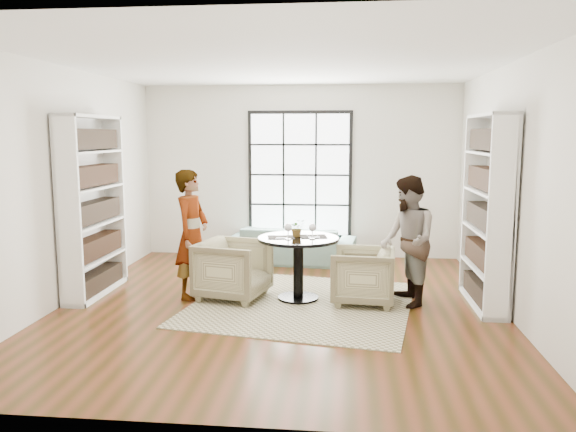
# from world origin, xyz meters

# --- Properties ---
(ground) EXTENTS (6.00, 6.00, 0.00)m
(ground) POSITION_xyz_m (0.00, 0.00, 0.00)
(ground) COLOR #612D17
(room_shell) EXTENTS (6.00, 6.01, 6.00)m
(room_shell) POSITION_xyz_m (0.00, 0.54, 1.26)
(room_shell) COLOR silver
(room_shell) RESTS_ON ground
(rug) EXTENTS (3.10, 3.10, 0.01)m
(rug) POSITION_xyz_m (0.27, 0.10, 0.01)
(rug) COLOR #BCB28D
(rug) RESTS_ON ground
(pedestal_table) EXTENTS (1.05, 1.05, 0.83)m
(pedestal_table) POSITION_xyz_m (0.20, 0.28, 0.60)
(pedestal_table) COLOR black
(pedestal_table) RESTS_ON ground
(sofa) EXTENTS (2.17, 1.02, 0.61)m
(sofa) POSITION_xyz_m (-0.08, 2.45, 0.31)
(sofa) COLOR gray
(sofa) RESTS_ON ground
(armchair_left) EXTENTS (1.02, 1.01, 0.78)m
(armchair_left) POSITION_xyz_m (-0.65, 0.25, 0.39)
(armchair_left) COLOR tan
(armchair_left) RESTS_ON ground
(armchair_right) EXTENTS (0.85, 0.83, 0.72)m
(armchair_right) POSITION_xyz_m (1.04, 0.20, 0.36)
(armchair_right) COLOR #C7AF8E
(armchair_right) RESTS_ON ground
(person_left) EXTENTS (0.51, 0.68, 1.70)m
(person_left) POSITION_xyz_m (-1.20, 0.25, 0.85)
(person_left) COLOR gray
(person_left) RESTS_ON ground
(person_right) EXTENTS (0.76, 0.90, 1.64)m
(person_right) POSITION_xyz_m (1.59, 0.20, 0.82)
(person_right) COLOR gray
(person_right) RESTS_ON ground
(placemat_left) EXTENTS (0.38, 0.31, 0.01)m
(placemat_left) POSITION_xyz_m (-0.02, 0.24, 0.84)
(placemat_left) COLOR black
(placemat_left) RESTS_ON pedestal_table
(placemat_right) EXTENTS (0.38, 0.31, 0.01)m
(placemat_right) POSITION_xyz_m (0.39, 0.34, 0.84)
(placemat_right) COLOR black
(placemat_right) RESTS_ON pedestal_table
(cutlery_left) EXTENTS (0.17, 0.24, 0.01)m
(cutlery_left) POSITION_xyz_m (-0.02, 0.24, 0.84)
(cutlery_left) COLOR silver
(cutlery_left) RESTS_ON placemat_left
(cutlery_right) EXTENTS (0.17, 0.24, 0.01)m
(cutlery_right) POSITION_xyz_m (0.39, 0.34, 0.84)
(cutlery_right) COLOR silver
(cutlery_right) RESTS_ON placemat_right
(wine_glass_left) EXTENTS (0.09, 0.09, 0.21)m
(wine_glass_left) POSITION_xyz_m (0.09, 0.11, 0.98)
(wine_glass_left) COLOR silver
(wine_glass_left) RESTS_ON pedestal_table
(wine_glass_right) EXTENTS (0.09, 0.09, 0.20)m
(wine_glass_right) POSITION_xyz_m (0.39, 0.16, 0.98)
(wine_glass_right) COLOR silver
(wine_glass_right) RESTS_ON pedestal_table
(flower_centerpiece) EXTENTS (0.25, 0.23, 0.23)m
(flower_centerpiece) POSITION_xyz_m (0.18, 0.32, 0.95)
(flower_centerpiece) COLOR gray
(flower_centerpiece) RESTS_ON pedestal_table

